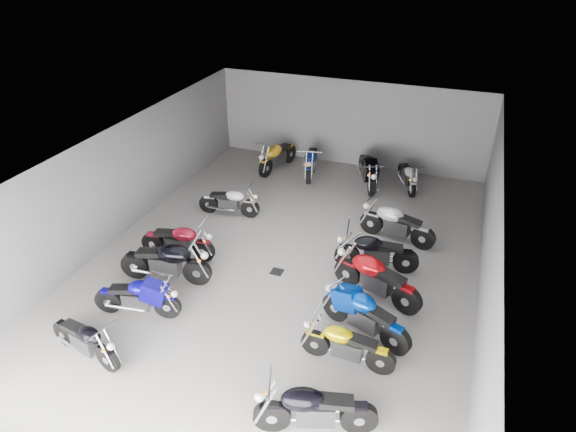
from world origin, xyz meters
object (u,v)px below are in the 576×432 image
motorcycle_left_b (138,297)px  motorcycle_left_f (230,201)px  motorcycle_right_c (364,315)px  motorcycle_back_c (311,161)px  motorcycle_right_a (314,409)px  motorcycle_right_b (347,345)px  motorcycle_left_c (166,262)px  motorcycle_right_e (376,252)px  motorcycle_left_a (85,340)px  drain_grate (277,272)px  motorcycle_back_b (277,156)px  motorcycle_right_d (376,278)px  motorcycle_back_e (407,176)px  motorcycle_left_d (178,241)px  motorcycle_back_d (368,170)px  motorcycle_right_f (396,224)px

motorcycle_left_b → motorcycle_left_f: size_ratio=1.05×
motorcycle_right_c → motorcycle_left_b: bearing=124.8°
motorcycle_right_c → motorcycle_back_c: motorcycle_right_c is taller
motorcycle_right_a → motorcycle_right_b: size_ratio=1.07×
motorcycle_left_f → motorcycle_right_a: size_ratio=0.91×
motorcycle_left_c → motorcycle_left_b: bearing=-6.6°
motorcycle_right_e → motorcycle_left_b: bearing=117.3°
motorcycle_left_a → motorcycle_right_b: motorcycle_right_b is taller
drain_grate → motorcycle_back_b: (-2.33, 6.06, 0.54)m
motorcycle_right_d → motorcycle_back_c: 7.21m
motorcycle_left_b → motorcycle_back_e: size_ratio=1.14×
motorcycle_left_a → motorcycle_left_c: (0.15, 2.91, 0.10)m
motorcycle_left_c → motorcycle_left_d: bearing=-174.9°
motorcycle_left_b → motorcycle_back_c: (1.39, 8.73, 0.03)m
motorcycle_right_a → motorcycle_back_d: motorcycle_back_d is taller
motorcycle_right_a → motorcycle_right_b: bearing=-23.1°
motorcycle_right_f → motorcycle_back_c: size_ratio=1.02×
motorcycle_left_a → motorcycle_left_c: 2.92m
motorcycle_left_b → motorcycle_back_e: 10.05m
drain_grate → motorcycle_left_b: motorcycle_left_b is taller
motorcycle_left_d → motorcycle_right_d: bearing=85.6°
motorcycle_back_b → motorcycle_right_b: bearing=132.1°
motorcycle_right_f → motorcycle_back_b: size_ratio=0.99×
motorcycle_left_b → motorcycle_right_a: (4.77, -1.64, 0.04)m
motorcycle_right_b → motorcycle_right_c: bearing=-7.0°
motorcycle_left_f → motorcycle_right_c: bearing=45.9°
drain_grate → motorcycle_right_e: 2.64m
motorcycle_right_a → motorcycle_left_d: bearing=32.8°
motorcycle_left_b → motorcycle_back_e: bearing=139.5°
motorcycle_back_b → motorcycle_back_e: 4.76m
motorcycle_back_d → motorcycle_back_c: bearing=-27.6°
motorcycle_left_b → motorcycle_right_c: 5.17m
motorcycle_back_b → motorcycle_right_d: bearing=141.1°
motorcycle_back_c → motorcycle_right_c: bearing=103.7°
drain_grate → motorcycle_right_c: (2.65, -1.53, 0.54)m
motorcycle_right_b → motorcycle_right_d: 2.34m
motorcycle_left_a → motorcycle_right_e: 7.24m
motorcycle_back_e → motorcycle_left_a: bearing=40.4°
motorcycle_back_d → motorcycle_back_e: motorcycle_back_d is taller
motorcycle_left_c → motorcycle_back_c: bearing=158.8°
drain_grate → motorcycle_right_e: motorcycle_right_e is taller
motorcycle_right_c → motorcycle_right_d: motorcycle_right_d is taller
motorcycle_left_d → motorcycle_back_d: size_ratio=0.94×
motorcycle_right_d → motorcycle_left_a: bearing=147.9°
motorcycle_back_c → motorcycle_left_f: bearing=56.4°
motorcycle_back_c → motorcycle_right_b: bearing=100.3°
motorcycle_right_a → motorcycle_left_c: bearing=39.3°
motorcycle_right_a → motorcycle_back_d: (-1.28, 10.19, 0.04)m
motorcycle_right_b → motorcycle_left_b: bearing=93.5°
motorcycle_back_e → motorcycle_back_b: bearing=-22.5°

